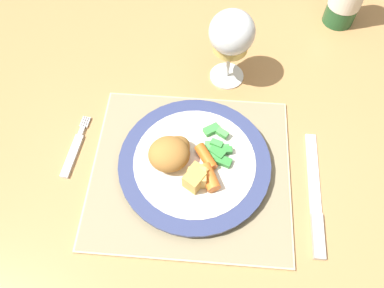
{
  "coord_description": "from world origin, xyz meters",
  "views": [
    {
      "loc": [
        0.04,
        -0.37,
        1.3
      ],
      "look_at": [
        0.02,
        -0.07,
        0.78
      ],
      "focal_mm": 35.0,
      "sensor_mm": 36.0,
      "label": 1
    }
  ],
  "objects_px": {
    "table_knife": "(315,203)",
    "dining_table": "(185,150)",
    "wine_glass": "(232,36)",
    "fork": "(74,151)",
    "dinner_plate": "(195,163)"
  },
  "relations": [
    {
      "from": "dining_table",
      "to": "fork",
      "type": "xyz_separation_m",
      "value": [
        -0.18,
        -0.08,
        0.11
      ]
    },
    {
      "from": "dinner_plate",
      "to": "table_knife",
      "type": "height_order",
      "value": "dinner_plate"
    },
    {
      "from": "dining_table",
      "to": "dinner_plate",
      "type": "height_order",
      "value": "dinner_plate"
    },
    {
      "from": "dinner_plate",
      "to": "wine_glass",
      "type": "relative_size",
      "value": 1.64
    },
    {
      "from": "dining_table",
      "to": "fork",
      "type": "bearing_deg",
      "value": -157.36
    },
    {
      "from": "table_knife",
      "to": "dining_table",
      "type": "bearing_deg",
      "value": 147.67
    },
    {
      "from": "dinner_plate",
      "to": "wine_glass",
      "type": "distance_m",
      "value": 0.23
    },
    {
      "from": "fork",
      "to": "dining_table",
      "type": "bearing_deg",
      "value": 22.64
    },
    {
      "from": "dining_table",
      "to": "wine_glass",
      "type": "height_order",
      "value": "wine_glass"
    },
    {
      "from": "table_knife",
      "to": "wine_glass",
      "type": "bearing_deg",
      "value": 120.65
    },
    {
      "from": "dining_table",
      "to": "wine_glass",
      "type": "xyz_separation_m",
      "value": [
        0.07,
        0.11,
        0.21
      ]
    },
    {
      "from": "table_knife",
      "to": "wine_glass",
      "type": "relative_size",
      "value": 1.43
    },
    {
      "from": "fork",
      "to": "wine_glass",
      "type": "bearing_deg",
      "value": 36.23
    },
    {
      "from": "dinner_plate",
      "to": "fork",
      "type": "distance_m",
      "value": 0.21
    },
    {
      "from": "dining_table",
      "to": "wine_glass",
      "type": "relative_size",
      "value": 7.63
    }
  ]
}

